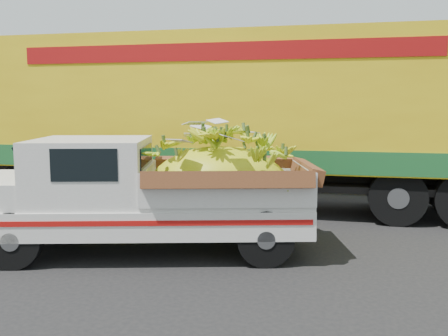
# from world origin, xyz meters

# --- Properties ---
(ground) EXTENTS (100.00, 100.00, 0.00)m
(ground) POSITION_xyz_m (0.00, 0.00, 0.00)
(ground) COLOR black
(ground) RESTS_ON ground
(curb) EXTENTS (60.00, 0.25, 0.15)m
(curb) POSITION_xyz_m (0.00, 6.71, 0.07)
(curb) COLOR gray
(curb) RESTS_ON ground
(sidewalk) EXTENTS (60.00, 4.00, 0.14)m
(sidewalk) POSITION_xyz_m (0.00, 8.81, 0.07)
(sidewalk) COLOR gray
(sidewalk) RESTS_ON ground
(building_left) EXTENTS (18.00, 6.00, 5.00)m
(building_left) POSITION_xyz_m (-8.00, 14.71, 2.50)
(building_left) COLOR gray
(building_left) RESTS_ON ground
(pickup_truck) EXTENTS (5.43, 3.29, 1.79)m
(pickup_truck) POSITION_xyz_m (-1.46, 0.64, 0.96)
(pickup_truck) COLOR black
(pickup_truck) RESTS_ON ground
(semi_trailer) EXTENTS (12.03, 3.10, 3.80)m
(semi_trailer) POSITION_xyz_m (-1.40, 4.26, 2.12)
(semi_trailer) COLOR black
(semi_trailer) RESTS_ON ground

